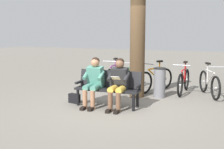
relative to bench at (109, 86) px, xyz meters
The scene contains 12 objects.
ground_plane 0.56m from the bench, 162.18° to the right, with size 40.00×40.00×0.00m, color slate.
bench is the anchor object (origin of this frame).
person_reading 0.39m from the bench, 154.37° to the left, with size 0.50×0.77×1.20m.
person_companion 0.39m from the bench, 28.71° to the left, with size 0.50×0.77×1.20m.
handbag 0.99m from the bench, ahead, with size 0.30×0.14×0.24m, color black.
tree_trunk 1.60m from the bench, 106.48° to the right, with size 0.41×0.41×3.00m, color #4C3823.
litter_bin 1.66m from the bench, 125.37° to the right, with size 0.34×0.34×0.83m.
bicycle_orange 3.04m from the bench, 137.01° to the right, with size 0.74×1.57×0.94m.
bicycle_black 2.64m from the bench, 124.58° to the right, with size 0.48×1.68×0.94m.
bicycle_green 2.22m from the bench, 107.50° to the right, with size 0.76×1.56×0.94m.
bicycle_silver 2.10m from the bench, 87.46° to the right, with size 0.48×1.68×0.94m.
bicycle_purple 2.47m from the bench, 71.00° to the right, with size 0.48×1.68×0.94m.
Camera 1 is at (-2.50, 6.45, 1.86)m, focal length 46.02 mm.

